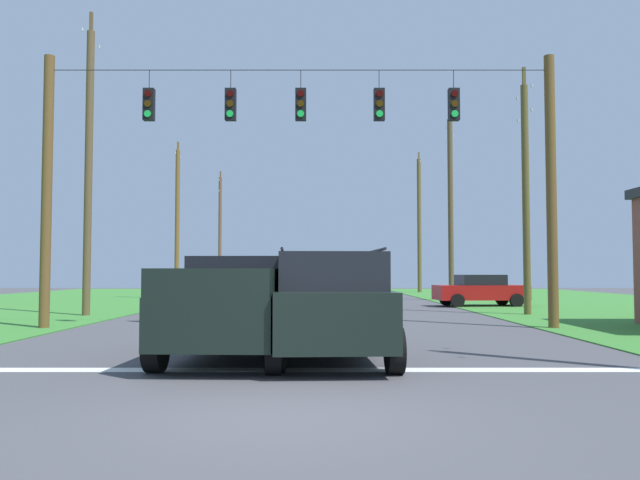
% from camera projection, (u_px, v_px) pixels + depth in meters
% --- Properties ---
extents(ground_plane, '(120.00, 120.00, 0.00)m').
position_uv_depth(ground_plane, '(279.00, 415.00, 7.42)').
color(ground_plane, '#47474C').
extents(stop_bar_stripe, '(12.82, 0.45, 0.01)m').
position_uv_depth(stop_bar_stripe, '(292.00, 370.00, 10.83)').
color(stop_bar_stripe, white).
rests_on(stop_bar_stripe, ground).
extents(lane_dash_0, '(2.50, 0.15, 0.01)m').
position_uv_depth(lane_dash_0, '(302.00, 335.00, 16.82)').
color(lane_dash_0, white).
rests_on(lane_dash_0, ground).
extents(lane_dash_1, '(2.50, 0.15, 0.01)m').
position_uv_depth(lane_dash_1, '(307.00, 316.00, 24.32)').
color(lane_dash_1, white).
rests_on(lane_dash_1, ground).
extents(lane_dash_2, '(2.50, 0.15, 0.01)m').
position_uv_depth(lane_dash_2, '(310.00, 306.00, 30.79)').
color(lane_dash_2, white).
rests_on(lane_dash_2, ground).
extents(overhead_signal_span, '(15.13, 0.31, 8.06)m').
position_uv_depth(overhead_signal_span, '(300.00, 172.00, 18.97)').
color(overhead_signal_span, brown).
rests_on(overhead_signal_span, ground).
extents(pickup_truck, '(2.46, 5.48, 1.95)m').
position_uv_depth(pickup_truck, '(236.00, 307.00, 12.51)').
color(pickup_truck, black).
rests_on(pickup_truck, ground).
extents(suv_black, '(2.41, 4.89, 2.05)m').
position_uv_depth(suv_black, '(328.00, 303.00, 11.98)').
color(suv_black, black).
rests_on(suv_black, ground).
extents(distant_car_crossing_white, '(2.25, 4.41, 1.52)m').
position_uv_depth(distant_car_crossing_white, '(210.00, 292.00, 27.37)').
color(distant_car_crossing_white, silver).
rests_on(distant_car_crossing_white, ground).
extents(distant_car_oncoming, '(4.45, 2.35, 1.52)m').
position_uv_depth(distant_car_oncoming, '(480.00, 290.00, 30.94)').
color(distant_car_oncoming, maroon).
rests_on(distant_car_oncoming, ground).
extents(utility_pole_mid_right, '(0.28, 1.85, 9.63)m').
position_uv_depth(utility_pole_mid_right, '(526.00, 191.00, 24.90)').
color(utility_pole_mid_right, brown).
rests_on(utility_pole_mid_right, ground).
extents(utility_pole_far_right, '(0.31, 1.94, 11.30)m').
position_uv_depth(utility_pole_far_right, '(450.00, 205.00, 37.76)').
color(utility_pole_far_right, brown).
rests_on(utility_pole_far_right, ground).
extents(utility_pole_near_left, '(0.34, 1.65, 11.47)m').
position_uv_depth(utility_pole_near_left, '(419.00, 224.00, 52.54)').
color(utility_pole_near_left, brown).
rests_on(utility_pole_near_left, ground).
extents(utility_pole_far_left, '(0.29, 1.91, 11.60)m').
position_uv_depth(utility_pole_far_left, '(88.00, 167.00, 24.42)').
color(utility_pole_far_left, brown).
rests_on(utility_pole_far_left, ground).
extents(utility_pole_distant_right, '(0.27, 1.55, 9.60)m').
position_uv_depth(utility_pole_distant_right, '(177.00, 222.00, 39.15)').
color(utility_pole_distant_right, brown).
rests_on(utility_pole_distant_right, ground).
extents(utility_pole_distant_left, '(0.27, 1.66, 10.05)m').
position_uv_depth(utility_pole_distant_left, '(220.00, 231.00, 53.49)').
color(utility_pole_distant_left, brown).
rests_on(utility_pole_distant_left, ground).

